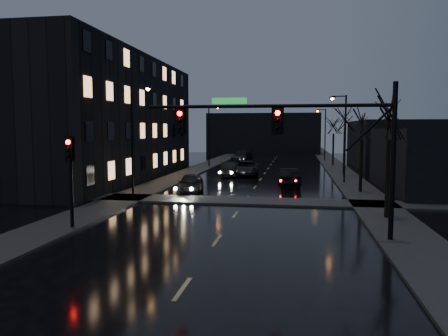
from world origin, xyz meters
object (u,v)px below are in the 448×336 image
at_px(oncoming_car_b, 229,169).
at_px(lead_car, 289,177).
at_px(oncoming_car_c, 246,168).
at_px(oncoming_car_a, 191,183).
at_px(oncoming_car_d, 242,157).

height_order(oncoming_car_b, lead_car, lead_car).
relative_size(oncoming_car_b, oncoming_car_c, 0.79).
xyz_separation_m(oncoming_car_a, oncoming_car_c, (2.79, 13.23, 0.03)).
distance_m(oncoming_car_d, lead_car, 27.32).
relative_size(oncoming_car_b, oncoming_car_d, 0.80).
xyz_separation_m(oncoming_car_a, oncoming_car_b, (1.13, 12.09, -0.01)).
bearing_deg(oncoming_car_a, oncoming_car_c, 70.93).
bearing_deg(lead_car, oncoming_car_d, -81.18).
xyz_separation_m(oncoming_car_a, oncoming_car_d, (0.05, 31.92, 0.06)).
distance_m(oncoming_car_c, lead_car, 8.92).
height_order(oncoming_car_c, lead_car, oncoming_car_c).
xyz_separation_m(oncoming_car_c, oncoming_car_d, (-2.74, 18.69, 0.03)).
bearing_deg(oncoming_car_d, lead_car, -66.70).
relative_size(oncoming_car_c, lead_car, 1.21).
height_order(oncoming_car_a, oncoming_car_c, oncoming_car_c).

